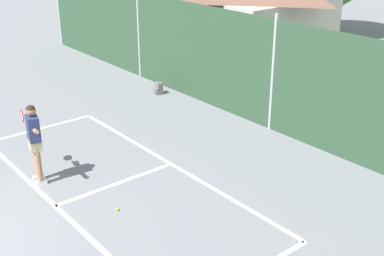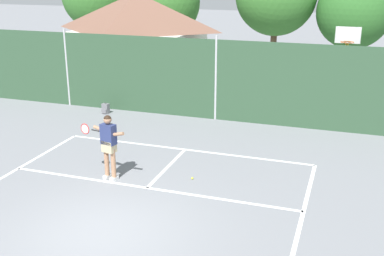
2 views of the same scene
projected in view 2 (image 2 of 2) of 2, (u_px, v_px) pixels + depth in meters
The scene contains 8 objects.
ground_plane at pixel (101, 234), 10.54m from camera, with size 120.00×120.00×0.00m, color slate.
court_markings at pixel (115, 220), 11.12m from camera, with size 8.30×11.10×0.01m.
chainlink_fence at pixel (216, 80), 18.14m from camera, with size 26.09×0.09×3.23m.
basketball_hoop at pixel (345, 60), 17.84m from camera, with size 0.90×0.67×3.55m.
clubhouse_building at pixel (138, 40), 22.85m from camera, with size 5.96×5.07×4.54m.
tennis_player at pixel (108, 142), 12.95m from camera, with size 1.43×0.33×1.85m.
tennis_ball at pixel (192, 178), 13.28m from camera, with size 0.07×0.07×0.07m, color #CCE033.
backpack_grey at pixel (106, 109), 19.31m from camera, with size 0.30×0.27×0.46m.
Camera 2 is at (4.88, -8.13, 5.53)m, focal length 44.85 mm.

